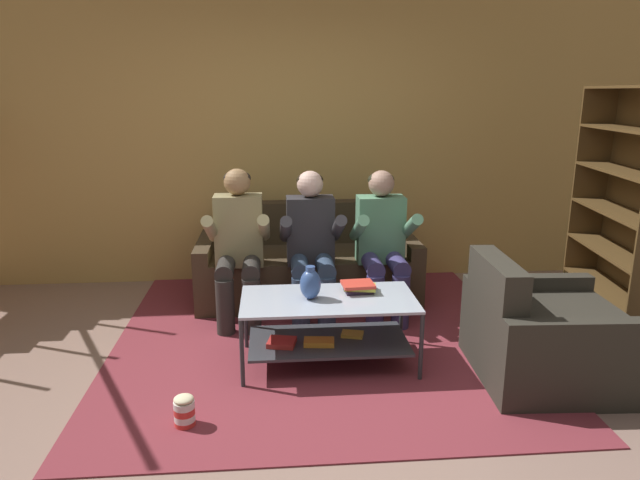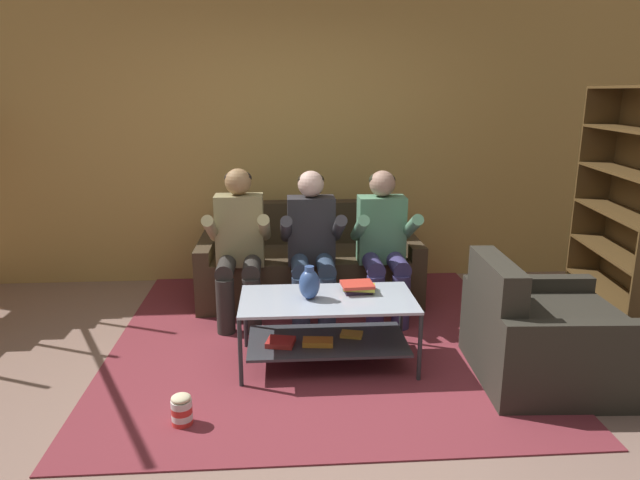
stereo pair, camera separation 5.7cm
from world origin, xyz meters
name	(u,v)px [view 2 (the right image)]	position (x,y,z in m)	size (l,w,h in m)	color
ground	(310,404)	(0.00, 0.00, 0.00)	(16.80, 16.80, 0.00)	gray
back_partition	(295,130)	(0.00, 2.46, 1.45)	(8.40, 0.12, 2.90)	tan
couch	(309,267)	(0.09, 1.84, 0.28)	(1.91, 0.85, 0.82)	#413322
person_seated_left	(239,241)	(-0.48, 1.35, 0.67)	(0.50, 0.58, 1.22)	#2D2A27
person_seated_middle	(312,241)	(0.09, 1.34, 0.65)	(0.50, 0.58, 1.20)	#2D3D56
person_seated_right	(383,240)	(0.67, 1.34, 0.65)	(0.50, 0.58, 1.19)	navy
coffee_table	(326,321)	(0.14, 0.52, 0.31)	(1.16, 0.60, 0.47)	#AFBACB
area_rug	(318,331)	(0.12, 1.06, 0.01)	(3.00, 3.28, 0.01)	maroon
vase	(309,284)	(0.03, 0.52, 0.58)	(0.14, 0.14, 0.22)	#34518D
book_stack	(358,287)	(0.37, 0.62, 0.51)	(0.25, 0.19, 0.07)	#2D2034
bookshelf	(624,228)	(2.45, 1.01, 0.80)	(0.44, 1.18, 1.85)	#523A1D
armchair	(544,338)	(1.51, 0.22, 0.28)	(0.94, 0.96, 0.80)	#2F2C24
popcorn_tub	(182,410)	(-0.72, -0.17, 0.09)	(0.12, 0.12, 0.19)	red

